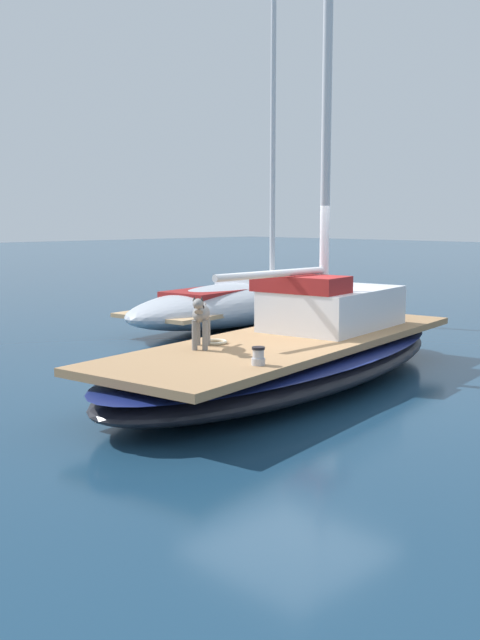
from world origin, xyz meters
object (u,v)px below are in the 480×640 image
deck_winch (258,357)px  moored_boat_port_side (252,299)px  sailboat_main (291,360)px  dog_grey (201,316)px  coiled_rope (215,342)px

deck_winch → moored_boat_port_side: size_ratio=0.03×
sailboat_main → dog_grey: 1.64m
sailboat_main → coiled_rope: bearing=-110.6°
dog_grey → deck_winch: bearing=-11.2°
dog_grey → deck_winch: (1.27, -0.25, -0.32)m
sailboat_main → moored_boat_port_side: 6.20m
sailboat_main → deck_winch: bearing=-59.5°
dog_grey → moored_boat_port_side: bearing=129.0°
sailboat_main → moored_boat_port_side: size_ratio=0.91×
deck_winch → moored_boat_port_side: (-5.70, 5.72, -0.24)m
dog_grey → deck_winch: size_ratio=3.56×
dog_grey → deck_winch: 1.33m
sailboat_main → moored_boat_port_side: moored_boat_port_side is taller
sailboat_main → deck_winch: 2.00m
deck_winch → moored_boat_port_side: bearing=134.9°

